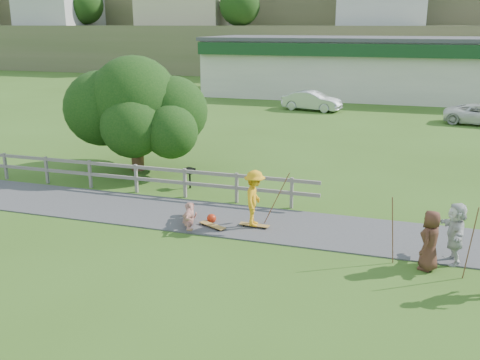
% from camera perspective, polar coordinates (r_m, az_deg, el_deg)
% --- Properties ---
extents(ground, '(260.00, 260.00, 0.00)m').
position_cam_1_polar(ground, '(16.29, -3.97, -5.95)').
color(ground, '#355919').
rests_on(ground, ground).
extents(path, '(34.00, 3.00, 0.04)m').
position_cam_1_polar(path, '(17.59, -2.18, -4.14)').
color(path, '#39393B').
rests_on(path, ground).
extents(fence, '(15.05, 0.10, 1.10)m').
position_cam_1_polar(fence, '(20.83, -12.54, 0.76)').
color(fence, '#67625B').
rests_on(fence, ground).
extents(strip_mall, '(32.50, 10.75, 5.10)m').
position_cam_1_polar(strip_mall, '(49.09, 16.04, 11.48)').
color(strip_mall, silver).
rests_on(strip_mall, ground).
extents(skater_rider, '(0.80, 1.22, 1.77)m').
position_cam_1_polar(skater_rider, '(16.56, 1.56, -2.28)').
color(skater_rider, '#EBA216').
rests_on(skater_rider, ground).
extents(skater_fallen, '(1.83, 1.02, 0.65)m').
position_cam_1_polar(skater_fallen, '(17.10, -5.37, -3.72)').
color(skater_fallen, '#A4685B').
rests_on(skater_fallen, ground).
extents(spectator_c, '(0.75, 0.91, 1.61)m').
position_cam_1_polar(spectator_c, '(14.68, 19.62, -6.10)').
color(spectator_c, '#512C20').
rests_on(spectator_c, ground).
extents(spectator_d, '(0.77, 1.64, 1.70)m').
position_cam_1_polar(spectator_d, '(15.29, 21.98, -5.28)').
color(spectator_d, beige).
rests_on(spectator_d, ground).
extents(car_silver, '(4.56, 2.34, 1.43)m').
position_cam_1_polar(car_silver, '(40.28, 7.67, 8.37)').
color(car_silver, '#B8BCC1').
rests_on(car_silver, ground).
extents(tree, '(6.12, 6.12, 3.75)m').
position_cam_1_polar(tree, '(23.49, -11.04, 5.48)').
color(tree, '#11330E').
rests_on(tree, ground).
extents(bbq, '(0.45, 0.41, 0.81)m').
position_cam_1_polar(bbq, '(20.84, -5.37, 0.19)').
color(bbq, black).
rests_on(bbq, ground).
extents(longboard_rider, '(0.96, 0.26, 0.11)m').
position_cam_1_polar(longboard_rider, '(16.85, 1.53, -4.96)').
color(longboard_rider, olive).
rests_on(longboard_rider, ground).
extents(longboard_fallen, '(0.99, 0.64, 0.11)m').
position_cam_1_polar(longboard_fallen, '(16.83, -2.96, -5.00)').
color(longboard_fallen, olive).
rests_on(longboard_fallen, ground).
extents(helmet, '(0.30, 0.30, 0.30)m').
position_cam_1_polar(helmet, '(17.25, -3.06, -4.11)').
color(helmet, '#AF280E').
rests_on(helmet, ground).
extents(pole_rider, '(0.03, 0.03, 1.95)m').
position_cam_1_polar(pole_rider, '(16.76, 3.91, -1.77)').
color(pole_rider, brown).
rests_on(pole_rider, ground).
extents(pole_spec_left, '(0.03, 0.03, 1.85)m').
position_cam_1_polar(pole_spec_left, '(14.71, 15.97, -5.20)').
color(pole_spec_left, brown).
rests_on(pole_spec_left, ground).
extents(pole_spec_right, '(0.03, 0.03, 1.92)m').
position_cam_1_polar(pole_spec_right, '(14.44, 23.38, -6.23)').
color(pole_spec_right, brown).
rests_on(pole_spec_right, ground).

